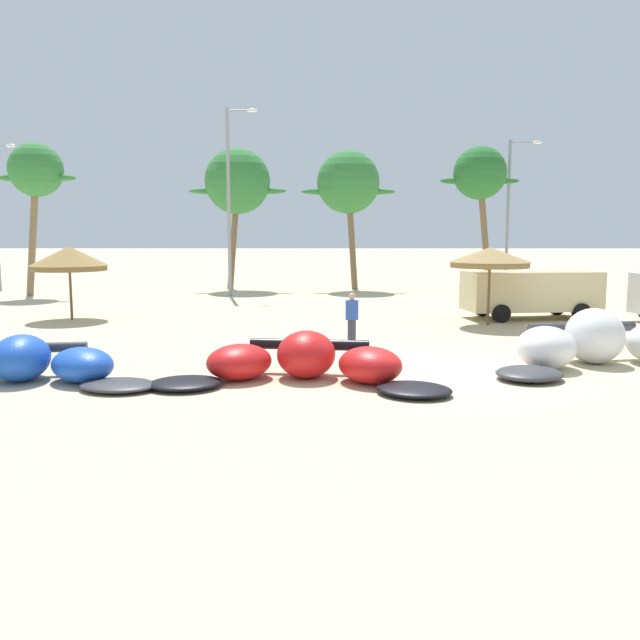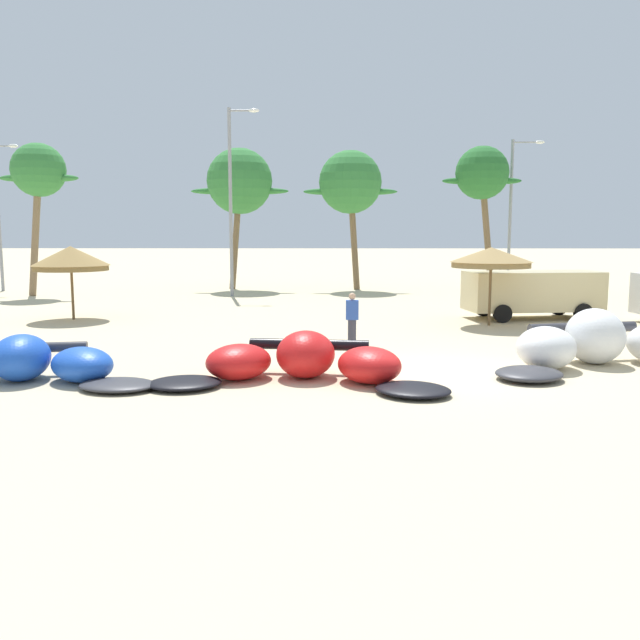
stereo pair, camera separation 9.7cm
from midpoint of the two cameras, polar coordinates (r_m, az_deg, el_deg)
The scene contains 15 objects.
ground_plane at distance 15.99m, azimuth 10.09°, elevation -4.51°, with size 260.00×260.00×0.00m, color beige.
kite_far_left at distance 15.98m, azimuth -24.66°, elevation -3.63°, with size 6.45×3.53×1.05m.
kite_left at distance 14.82m, azimuth -1.27°, elevation -3.71°, with size 6.79×3.45×1.09m.
kite_left_of_center at distance 17.85m, azimuth 23.54°, elevation -2.00°, with size 6.97×3.94×1.42m.
beach_umbrella_near_van at distance 26.91m, azimuth -20.73°, elevation 5.04°, with size 2.91×2.91×2.82m.
beach_umbrella_middle at distance 24.31m, azimuth 14.75°, elevation 5.28°, with size 2.93×2.93×2.81m.
parked_car_second at distance 26.77m, azimuth 17.85°, elevation 2.43°, with size 5.34×2.67×1.84m.
person_by_umbrellas at distance 18.84m, azimuth 2.95°, elevation -0.05°, with size 0.36×0.24×1.62m.
palm_leftmost at distance 37.90m, azimuth -23.19°, elevation 11.68°, with size 4.16×2.77×7.96m.
palm_left at distance 39.51m, azimuth -6.93°, elevation 11.80°, with size 5.75×3.83×8.25m.
palm_left_of_gap at distance 38.98m, azimuth 2.73°, elevation 11.79°, with size 5.48×3.65×8.09m.
palm_center_left at distance 39.27m, azimuth 13.98°, elevation 12.14°, with size 4.52×3.01×8.22m.
lamppost_west at distance 41.92m, azimuth -25.97°, elevation 8.63°, with size 1.46×0.24×8.32m.
lamppost_west_center at distance 34.93m, azimuth -7.51°, elevation 10.85°, with size 1.65×0.24×9.68m.
lamppost_east_center at distance 40.65m, azimuth 16.51°, elevation 9.47°, with size 1.93×0.24×8.70m.
Camera 2 is at (-2.54, -15.43, 3.31)m, focal length 36.85 mm.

